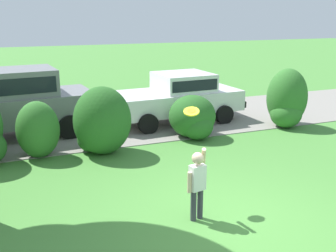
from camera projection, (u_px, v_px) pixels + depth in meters
ground_plane at (232, 222)px, 6.65m from camera, size 80.00×80.00×0.00m
driveway_strip at (127, 124)px, 12.54m from camera, size 28.00×4.40×0.02m
shrub_centre_left at (38, 130)px, 9.47m from camera, size 1.03×0.94×1.40m
shrub_centre at (101, 123)px, 9.72m from camera, size 1.43×1.32×1.70m
shrub_centre_right at (193, 118)px, 11.06m from camera, size 1.34×1.38×1.20m
shrub_far_end at (287, 101)px, 12.12m from camera, size 1.24×1.26×1.79m
parked_sedan at (177, 95)px, 12.68m from camera, size 4.49×2.28×1.56m
parked_suv at (10, 100)px, 10.97m from camera, size 4.85×2.43×1.92m
child_thrower at (197, 180)px, 6.54m from camera, size 0.43×0.32×1.29m
frisbee at (191, 111)px, 6.87m from camera, size 0.29×0.27×0.16m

